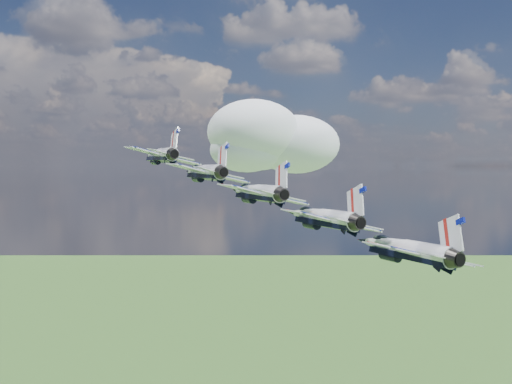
{
  "coord_description": "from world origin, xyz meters",
  "views": [
    {
      "loc": [
        -2.96,
        -62.47,
        156.56
      ],
      "look_at": [
        4.01,
        16.53,
        152.96
      ],
      "focal_mm": 40.0,
      "sensor_mm": 36.0,
      "label": 1
    }
  ],
  "objects_px": {
    "jet_2": "(256,192)",
    "jet_3": "(321,217)",
    "jet_0": "(160,155)",
    "jet_4": "(403,248)",
    "jet_1": "(203,172)"
  },
  "relations": [
    {
      "from": "jet_3",
      "to": "jet_0",
      "type": "bearing_deg",
      "value": 109.23
    },
    {
      "from": "jet_2",
      "to": "jet_4",
      "type": "distance_m",
      "value": 23.94
    },
    {
      "from": "jet_2",
      "to": "jet_4",
      "type": "bearing_deg",
      "value": -70.77
    },
    {
      "from": "jet_4",
      "to": "jet_3",
      "type": "bearing_deg",
      "value": 109.23
    },
    {
      "from": "jet_1",
      "to": "jet_0",
      "type": "bearing_deg",
      "value": 109.23
    },
    {
      "from": "jet_1",
      "to": "jet_4",
      "type": "height_order",
      "value": "jet_1"
    },
    {
      "from": "jet_0",
      "to": "jet_4",
      "type": "bearing_deg",
      "value": -70.77
    },
    {
      "from": "jet_0",
      "to": "jet_1",
      "type": "bearing_deg",
      "value": -70.77
    },
    {
      "from": "jet_2",
      "to": "jet_4",
      "type": "xyz_separation_m",
      "value": [
        14.69,
        -18.1,
        -5.49
      ]
    },
    {
      "from": "jet_1",
      "to": "jet_2",
      "type": "height_order",
      "value": "jet_1"
    },
    {
      "from": "jet_4",
      "to": "jet_0",
      "type": "bearing_deg",
      "value": 109.23
    },
    {
      "from": "jet_2",
      "to": "jet_3",
      "type": "bearing_deg",
      "value": -70.77
    },
    {
      "from": "jet_2",
      "to": "jet_3",
      "type": "relative_size",
      "value": 1.0
    },
    {
      "from": "jet_1",
      "to": "jet_4",
      "type": "bearing_deg",
      "value": -70.77
    },
    {
      "from": "jet_2",
      "to": "jet_3",
      "type": "distance_m",
      "value": 11.97
    }
  ]
}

